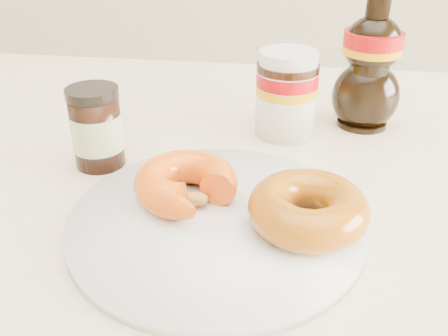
# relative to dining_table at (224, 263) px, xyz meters

# --- Properties ---
(dining_table) EXTENTS (1.40, 0.90, 0.75)m
(dining_table) POSITION_rel_dining_table_xyz_m (0.00, 0.00, 0.00)
(dining_table) COLOR #F6E1BB
(dining_table) RESTS_ON ground
(plate) EXTENTS (0.27, 0.27, 0.01)m
(plate) POSITION_rel_dining_table_xyz_m (-0.00, -0.05, 0.09)
(plate) COLOR white
(plate) RESTS_ON dining_table
(donut_bitten) EXTENTS (0.11, 0.11, 0.03)m
(donut_bitten) POSITION_rel_dining_table_xyz_m (-0.03, -0.03, 0.11)
(donut_bitten) COLOR #EF4D0D
(donut_bitten) RESTS_ON plate
(donut_whole) EXTENTS (0.13, 0.13, 0.04)m
(donut_whole) POSITION_rel_dining_table_xyz_m (0.08, -0.06, 0.12)
(donut_whole) COLOR #A3550A
(donut_whole) RESTS_ON plate
(nutella_jar) EXTENTS (0.08, 0.08, 0.11)m
(nutella_jar) POSITION_rel_dining_table_xyz_m (0.05, 0.16, 0.14)
(nutella_jar) COLOR white
(nutella_jar) RESTS_ON dining_table
(syrup_bottle) EXTENTS (0.11, 0.10, 0.17)m
(syrup_bottle) POSITION_rel_dining_table_xyz_m (0.15, 0.21, 0.17)
(syrup_bottle) COLOR black
(syrup_bottle) RESTS_ON dining_table
(dark_jar) EXTENTS (0.06, 0.06, 0.09)m
(dark_jar) POSITION_rel_dining_table_xyz_m (-0.15, 0.05, 0.13)
(dark_jar) COLOR black
(dark_jar) RESTS_ON dining_table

